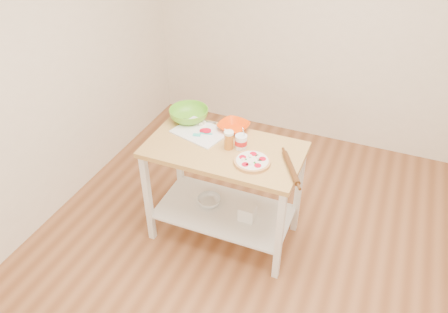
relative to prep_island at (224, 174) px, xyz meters
name	(u,v)px	position (x,y,z in m)	size (l,w,h in m)	color
room_shell	(272,138)	(0.47, -0.39, 0.70)	(4.04, 4.54, 2.74)	#995E38
prep_island	(224,174)	(0.00, 0.00, 0.00)	(1.19, 0.66, 0.90)	tan
pizza	(252,161)	(0.26, -0.10, 0.27)	(0.26, 0.26, 0.04)	#E3A660
cutting_board	(201,131)	(-0.25, 0.13, 0.26)	(0.47, 0.40, 0.04)	white
spatula	(202,134)	(-0.22, 0.08, 0.27)	(0.14, 0.09, 0.01)	#36D3C4
knife	(195,121)	(-0.36, 0.24, 0.27)	(0.27, 0.09, 0.01)	silver
orange_bowl	(234,127)	(-0.03, 0.26, 0.28)	(0.24, 0.24, 0.06)	#FF4704
green_bowl	(189,115)	(-0.42, 0.26, 0.30)	(0.32, 0.32, 0.10)	#64B727
beer_pint	(229,140)	(0.03, 0.01, 0.32)	(0.07, 0.07, 0.15)	#B76C24
yogurt_tub	(241,142)	(0.12, 0.05, 0.31)	(0.09, 0.09, 0.20)	white
rolling_pin	(291,168)	(0.54, -0.08, 0.27)	(0.04, 0.04, 0.36)	#552F13
shelf_glass_bowl	(209,201)	(-0.15, 0.03, -0.36)	(0.20, 0.20, 0.06)	silver
shelf_bin	(248,212)	(0.21, -0.01, -0.33)	(0.13, 0.13, 0.13)	white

